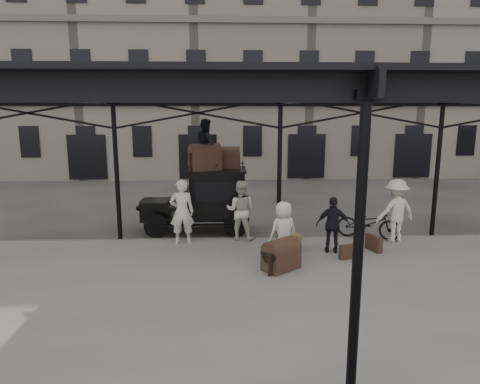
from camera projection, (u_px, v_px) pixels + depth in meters
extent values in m
plane|color=#383533|center=(288.00, 264.00, 11.73)|extent=(120.00, 120.00, 0.00)
cube|color=slate|center=(301.00, 292.00, 9.75)|extent=(28.00, 8.00, 0.15)
cylinder|color=black|center=(279.00, 175.00, 13.27)|extent=(0.14, 0.14, 4.30)
cylinder|color=black|center=(357.00, 266.00, 5.62)|extent=(0.14, 0.14, 4.30)
cube|color=black|center=(281.00, 98.00, 12.82)|extent=(22.00, 0.10, 0.45)
cube|color=black|center=(367.00, 84.00, 5.18)|extent=(22.00, 0.10, 0.45)
cube|color=black|center=(304.00, 86.00, 9.16)|extent=(22.50, 9.00, 0.08)
cube|color=silver|center=(304.00, 83.00, 9.15)|extent=(18.00, 7.00, 0.04)
cube|color=slate|center=(249.00, 65.00, 28.02)|extent=(64.00, 8.00, 14.00)
cylinder|color=black|center=(156.00, 226.00, 13.95)|extent=(0.80, 0.10, 0.80)
cylinder|color=black|center=(162.00, 215.00, 15.36)|extent=(0.80, 0.10, 0.80)
cylinder|color=black|center=(236.00, 225.00, 14.06)|extent=(0.80, 0.10, 0.80)
cylinder|color=black|center=(234.00, 215.00, 15.47)|extent=(0.80, 0.10, 0.80)
cube|color=black|center=(196.00, 216.00, 14.68)|extent=(3.60, 1.25, 0.12)
cube|color=black|center=(156.00, 208.00, 14.57)|extent=(0.90, 1.00, 0.55)
cube|color=black|center=(142.00, 208.00, 14.55)|extent=(0.06, 0.70, 0.55)
cube|color=black|center=(179.00, 205.00, 14.58)|extent=(0.70, 1.30, 0.10)
cube|color=black|center=(217.00, 193.00, 14.55)|extent=(1.80, 1.45, 1.55)
cube|color=black|center=(217.00, 191.00, 13.80)|extent=(1.40, 0.02, 0.60)
cube|color=black|center=(217.00, 170.00, 14.40)|extent=(1.90, 1.55, 0.06)
imported|color=beige|center=(182.00, 212.00, 12.79)|extent=(0.76, 0.53, 1.98)
imported|color=beige|center=(240.00, 210.00, 13.23)|extent=(1.05, 0.90, 1.87)
imported|color=beige|center=(283.00, 231.00, 11.39)|extent=(0.93, 0.78, 1.62)
imported|color=black|center=(333.00, 225.00, 12.05)|extent=(1.00, 0.55, 1.61)
imported|color=silver|center=(396.00, 211.00, 13.04)|extent=(1.39, 1.01, 1.94)
imported|color=black|center=(368.00, 223.00, 13.39)|extent=(2.05, 1.36, 1.02)
imported|color=black|center=(206.00, 144.00, 14.12)|extent=(0.83, 0.95, 1.68)
cube|color=olive|center=(289.00, 242.00, 12.27)|extent=(0.70, 0.59, 0.50)
cube|color=#41291E|center=(374.00, 243.00, 12.29)|extent=(0.34, 0.62, 0.45)
cube|color=#41291E|center=(349.00, 252.00, 11.65)|extent=(0.62, 0.33, 0.40)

